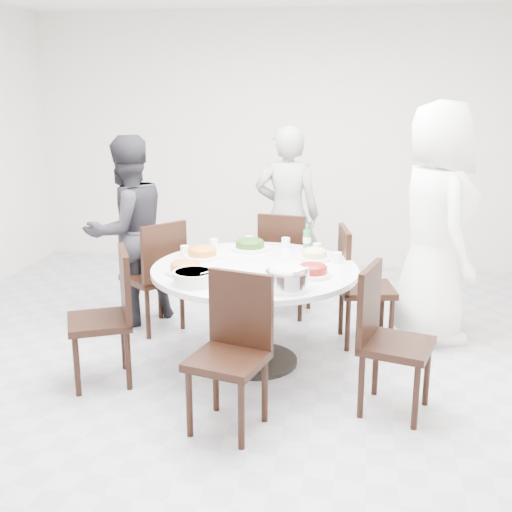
% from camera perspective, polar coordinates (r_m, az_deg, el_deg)
% --- Properties ---
extents(floor, '(6.00, 6.00, 0.01)m').
position_cam_1_polar(floor, '(4.72, -0.54, -10.52)').
color(floor, '#B2B2B7').
rests_on(floor, ground).
extents(wall_back, '(6.00, 0.01, 2.80)m').
position_cam_1_polar(wall_back, '(7.25, 3.69, 10.12)').
color(wall_back, white).
rests_on(wall_back, ground).
extents(wall_front, '(6.00, 0.01, 2.80)m').
position_cam_1_polar(wall_front, '(1.54, -21.15, -10.99)').
color(wall_front, white).
rests_on(wall_front, ground).
extents(dining_table, '(1.50, 1.50, 0.75)m').
position_cam_1_polar(dining_table, '(4.77, -0.10, -5.32)').
color(dining_table, silver).
rests_on(dining_table, floor).
extents(chair_ne, '(0.49, 0.49, 0.95)m').
position_cam_1_polar(chair_ne, '(5.18, 9.82, -2.68)').
color(chair_ne, black).
rests_on(chair_ne, floor).
extents(chair_n, '(0.47, 0.47, 0.95)m').
position_cam_1_polar(chair_n, '(5.76, 2.74, -0.61)').
color(chair_n, black).
rests_on(chair_n, floor).
extents(chair_nw, '(0.59, 0.59, 0.95)m').
position_cam_1_polar(chair_nw, '(5.46, -9.15, -1.69)').
color(chair_nw, black).
rests_on(chair_nw, floor).
extents(chair_sw, '(0.56, 0.56, 0.95)m').
position_cam_1_polar(chair_sw, '(4.56, -13.79, -5.41)').
color(chair_sw, black).
rests_on(chair_sw, floor).
extents(chair_s, '(0.51, 0.51, 0.95)m').
position_cam_1_polar(chair_s, '(3.85, -2.57, -8.93)').
color(chair_s, black).
rests_on(chair_s, floor).
extents(chair_se, '(0.52, 0.52, 0.95)m').
position_cam_1_polar(chair_se, '(4.14, 12.43, -7.49)').
color(chair_se, black).
rests_on(chair_se, floor).
extents(diner_right, '(0.85, 1.07, 1.92)m').
position_cam_1_polar(diner_right, '(5.28, 15.65, 2.80)').
color(diner_right, white).
rests_on(diner_right, floor).
extents(diner_middle, '(0.61, 0.41, 1.67)m').
position_cam_1_polar(diner_middle, '(6.05, 2.78, 3.68)').
color(diner_middle, black).
rests_on(diner_middle, floor).
extents(diner_left, '(0.97, 1.00, 1.62)m').
position_cam_1_polar(diner_left, '(5.60, -11.34, 2.20)').
color(diner_left, black).
rests_on(diner_left, floor).
extents(dish_greens, '(0.29, 0.29, 0.08)m').
position_cam_1_polar(dish_greens, '(5.11, -0.54, 0.96)').
color(dish_greens, white).
rests_on(dish_greens, dining_table).
extents(dish_pale, '(0.24, 0.24, 0.06)m').
position_cam_1_polar(dish_pale, '(4.85, 5.19, 0.04)').
color(dish_pale, white).
rests_on(dish_pale, dining_table).
extents(dish_orange, '(0.27, 0.27, 0.07)m').
position_cam_1_polar(dish_orange, '(4.89, -4.78, 0.24)').
color(dish_orange, white).
rests_on(dish_orange, dining_table).
extents(dish_redbrown, '(0.26, 0.26, 0.06)m').
position_cam_1_polar(dish_redbrown, '(4.44, 5.05, -1.38)').
color(dish_redbrown, white).
rests_on(dish_redbrown, dining_table).
extents(dish_tofu, '(0.27, 0.27, 0.07)m').
position_cam_1_polar(dish_tofu, '(4.52, -6.30, -1.11)').
color(dish_tofu, white).
rests_on(dish_tofu, dining_table).
extents(rice_bowl, '(0.29, 0.29, 0.12)m').
position_cam_1_polar(rice_bowl, '(4.15, 2.79, -2.15)').
color(rice_bowl, silver).
rests_on(rice_bowl, dining_table).
extents(soup_bowl, '(0.28, 0.28, 0.09)m').
position_cam_1_polar(soup_bowl, '(4.28, -5.57, -1.92)').
color(soup_bowl, white).
rests_on(soup_bowl, dining_table).
extents(beverage_bottle, '(0.06, 0.06, 0.22)m').
position_cam_1_polar(beverage_bottle, '(5.07, 4.57, 1.62)').
color(beverage_bottle, '#2D713E').
rests_on(beverage_bottle, dining_table).
extents(tea_cups, '(0.07, 0.07, 0.08)m').
position_cam_1_polar(tea_cups, '(5.24, 1.02, 1.34)').
color(tea_cups, white).
rests_on(tea_cups, dining_table).
extents(chopsticks, '(0.24, 0.04, 0.01)m').
position_cam_1_polar(chopsticks, '(5.27, 1.12, 1.04)').
color(chopsticks, tan).
rests_on(chopsticks, dining_table).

